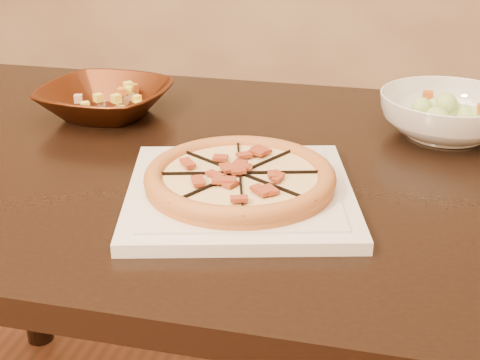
{
  "coord_description": "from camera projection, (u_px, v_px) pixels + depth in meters",
  "views": [
    {
      "loc": [
        0.36,
        -0.86,
        1.17
      ],
      "look_at": [
        0.16,
        -0.04,
        0.78
      ],
      "focal_mm": 50.0,
      "sensor_mm": 36.0,
      "label": 1
    }
  ],
  "objects": [
    {
      "name": "dining_table",
      "position": [
        208.0,
        213.0,
        1.13
      ],
      "size": [
        1.36,
        0.88,
        0.75
      ],
      "color": "black",
      "rests_on": "floor"
    },
    {
      "name": "pizza",
      "position": [
        240.0,
        177.0,
        0.93
      ],
      "size": [
        0.27,
        0.27,
        0.03
      ],
      "color": "#B47B3A",
      "rests_on": "plate"
    },
    {
      "name": "salad",
      "position": [
        451.0,
        85.0,
        1.13
      ],
      "size": [
        0.09,
        0.12,
        0.04
      ],
      "color": "#B4D884",
      "rests_on": "salad_bowl"
    },
    {
      "name": "plate",
      "position": [
        240.0,
        193.0,
        0.93
      ],
      "size": [
        0.38,
        0.38,
        0.02
      ],
      "color": "silver",
      "rests_on": "dining_table"
    },
    {
      "name": "bronze_bowl",
      "position": [
        106.0,
        101.0,
        1.25
      ],
      "size": [
        0.25,
        0.25,
        0.06
      ],
      "primitive_type": "imported",
      "rotation": [
        0.0,
        0.0,
        -0.08
      ],
      "color": "#532611",
      "rests_on": "dining_table"
    },
    {
      "name": "salad_bowl",
      "position": [
        447.0,
        115.0,
        1.15
      ],
      "size": [
        0.31,
        0.31,
        0.07
      ],
      "primitive_type": "imported",
      "rotation": [
        0.0,
        0.0,
        -0.4
      ],
      "color": "white",
      "rests_on": "dining_table"
    },
    {
      "name": "mixed_dish",
      "position": [
        103.0,
        78.0,
        1.24
      ],
      "size": [
        0.09,
        0.11,
        0.03
      ],
      "color": "tan",
      "rests_on": "bronze_bowl"
    }
  ]
}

